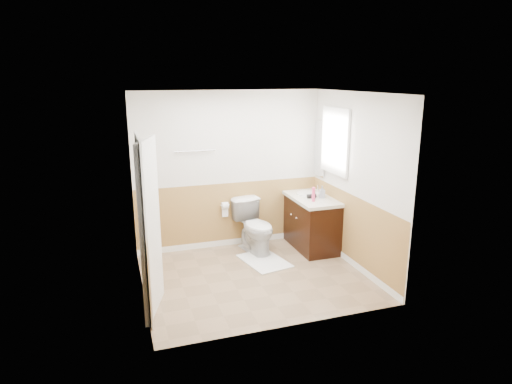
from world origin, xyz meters
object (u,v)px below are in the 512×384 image
object	(u,v)px
vanity_cabinet	(311,223)
soap_dispenser	(322,192)
lotion_bottle	(313,194)
bath_mat	(264,261)
toilet	(255,227)

from	to	relation	value
vanity_cabinet	soap_dispenser	size ratio (longest dim) A/B	5.79
lotion_bottle	soap_dispenser	distance (m)	0.27
bath_mat	vanity_cabinet	world-z (taller)	vanity_cabinet
lotion_bottle	vanity_cabinet	bearing A→B (deg)	69.51
bath_mat	lotion_bottle	world-z (taller)	lotion_bottle
bath_mat	vanity_cabinet	xyz separation A→B (m)	(0.92, 0.34, 0.39)
toilet	bath_mat	xyz separation A→B (m)	(0.00, -0.44, -0.40)
lotion_bottle	toilet	bearing A→B (deg)	156.09
vanity_cabinet	soap_dispenser	distance (m)	0.57
vanity_cabinet	lotion_bottle	distance (m)	0.63
bath_mat	lotion_bottle	bearing A→B (deg)	5.27
toilet	bath_mat	world-z (taller)	toilet
toilet	soap_dispenser	size ratio (longest dim) A/B	4.33
bath_mat	vanity_cabinet	size ratio (longest dim) A/B	0.73
toilet	lotion_bottle	distance (m)	1.05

